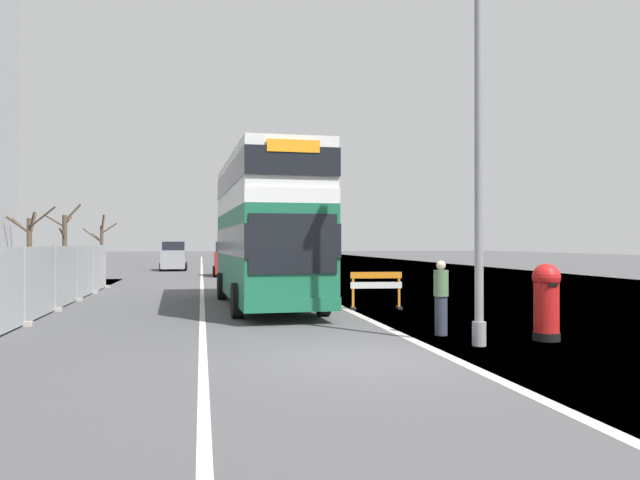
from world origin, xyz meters
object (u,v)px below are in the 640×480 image
at_px(double_decker_bus, 265,228).
at_px(pedestrian_at_kerb, 441,298).
at_px(red_pillar_postbox, 546,298).
at_px(car_receding_mid, 174,257).
at_px(lamppost_foreground, 479,155).
at_px(roadworks_barrier, 376,286).
at_px(car_oncoming_near, 229,260).

distance_m(double_decker_bus, pedestrian_at_kerb, 8.16).
relative_size(red_pillar_postbox, car_receding_mid, 0.41).
xyz_separation_m(double_decker_bus, lamppost_foreground, (3.52, -8.79, 1.32)).
bearing_deg(red_pillar_postbox, lamppost_foreground, -167.86).
relative_size(roadworks_barrier, pedestrian_at_kerb, 0.97).
bearing_deg(double_decker_bus, car_oncoming_near, 91.09).
bearing_deg(car_receding_mid, lamppost_foreground, -78.16).
height_order(double_decker_bus, car_oncoming_near, double_decker_bus).
bearing_deg(roadworks_barrier, lamppost_foreground, -88.83).
bearing_deg(red_pillar_postbox, roadworks_barrier, 105.54).
bearing_deg(red_pillar_postbox, car_receding_mid, 104.56).
distance_m(roadworks_barrier, pedestrian_at_kerb, 5.64).
bearing_deg(roadworks_barrier, red_pillar_postbox, -74.46).
bearing_deg(car_oncoming_near, car_receding_mid, 113.48).
xyz_separation_m(car_oncoming_near, car_receding_mid, (-3.81, 8.77, 0.01)).
xyz_separation_m(lamppost_foreground, roadworks_barrier, (-0.15, 7.16, -3.18)).
relative_size(red_pillar_postbox, roadworks_barrier, 1.01).
height_order(double_decker_bus, pedestrian_at_kerb, double_decker_bus).
bearing_deg(car_receding_mid, roadworks_barrier, -75.66).
relative_size(car_oncoming_near, pedestrian_at_kerb, 2.22).
bearing_deg(pedestrian_at_kerb, roadworks_barrier, 89.27).
bearing_deg(double_decker_bus, lamppost_foreground, -68.18).
distance_m(double_decker_bus, red_pillar_postbox, 10.06).
distance_m(double_decker_bus, lamppost_foreground, 9.56).
distance_m(red_pillar_postbox, pedestrian_at_kerb, 2.27).
bearing_deg(roadworks_barrier, double_decker_bus, 154.23).
xyz_separation_m(double_decker_bus, car_oncoming_near, (-0.37, 19.13, -1.58)).
bearing_deg(pedestrian_at_kerb, double_decker_bus, 114.44).
xyz_separation_m(double_decker_bus, car_receding_mid, (-4.17, 27.89, -1.57)).
bearing_deg(car_receding_mid, car_oncoming_near, -66.52).
distance_m(lamppost_foreground, car_oncoming_near, 28.33).
xyz_separation_m(roadworks_barrier, car_receding_mid, (-7.54, 29.52, 0.29)).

